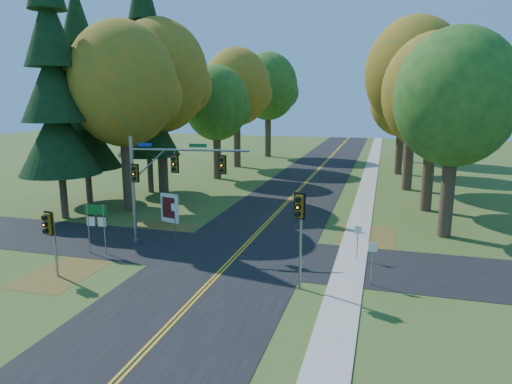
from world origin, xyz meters
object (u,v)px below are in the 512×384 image
(traffic_mast, at_px, (161,177))
(east_signal_pole, at_px, (300,217))
(route_sign_cluster, at_px, (96,219))
(info_kiosk, at_px, (170,208))

(traffic_mast, height_order, east_signal_pole, traffic_mast)
(traffic_mast, height_order, route_sign_cluster, traffic_mast)
(traffic_mast, bearing_deg, route_sign_cluster, -149.50)
(east_signal_pole, bearing_deg, traffic_mast, 163.63)
(traffic_mast, relative_size, east_signal_pole, 1.55)
(east_signal_pole, distance_m, info_kiosk, 14.21)
(route_sign_cluster, bearing_deg, info_kiosk, 76.75)
(east_signal_pole, relative_size, info_kiosk, 2.24)
(info_kiosk, bearing_deg, traffic_mast, -51.60)
(traffic_mast, height_order, info_kiosk, traffic_mast)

